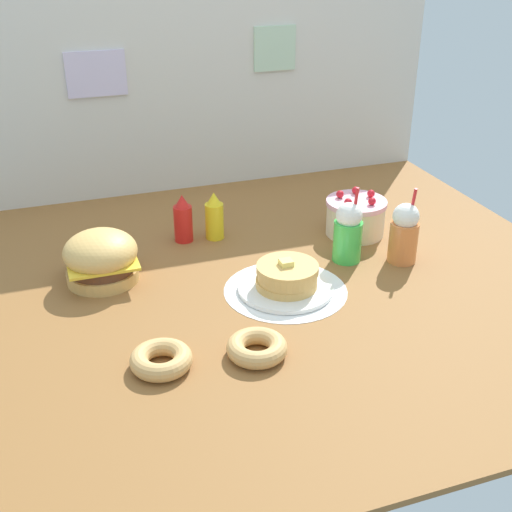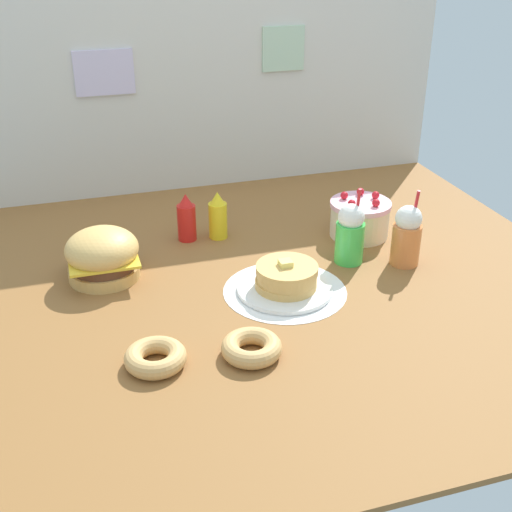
% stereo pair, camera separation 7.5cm
% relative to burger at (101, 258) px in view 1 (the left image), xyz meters
% --- Properties ---
extents(ground_plane, '(2.33, 2.04, 0.02)m').
position_rel_burger_xyz_m(ground_plane, '(0.54, -0.22, -0.10)').
color(ground_plane, brown).
extents(back_wall, '(2.33, 0.04, 1.03)m').
position_rel_burger_xyz_m(back_wall, '(0.54, 0.80, 0.43)').
color(back_wall, beige).
rests_on(back_wall, ground_plane).
extents(doily_mat, '(0.43, 0.43, 0.00)m').
position_rel_burger_xyz_m(doily_mat, '(0.59, -0.29, -0.09)').
color(doily_mat, white).
rests_on(doily_mat, ground_plane).
extents(burger, '(0.26, 0.26, 0.19)m').
position_rel_burger_xyz_m(burger, '(0.00, 0.00, 0.00)').
color(burger, '#DBA859').
rests_on(burger, ground_plane).
extents(pancake_stack, '(0.33, 0.33, 0.12)m').
position_rel_burger_xyz_m(pancake_stack, '(0.59, -0.29, -0.04)').
color(pancake_stack, white).
rests_on(pancake_stack, doily_mat).
extents(layer_cake, '(0.24, 0.24, 0.18)m').
position_rel_burger_xyz_m(layer_cake, '(1.03, 0.05, -0.01)').
color(layer_cake, beige).
rests_on(layer_cake, ground_plane).
extents(ketchup_bottle, '(0.07, 0.07, 0.20)m').
position_rel_burger_xyz_m(ketchup_bottle, '(0.35, 0.22, 0.00)').
color(ketchup_bottle, red).
rests_on(ketchup_bottle, ground_plane).
extents(mustard_bottle, '(0.07, 0.07, 0.20)m').
position_rel_burger_xyz_m(mustard_bottle, '(0.47, 0.21, 0.00)').
color(mustard_bottle, yellow).
rests_on(mustard_bottle, ground_plane).
extents(cream_soda_cup, '(0.11, 0.11, 0.29)m').
position_rel_burger_xyz_m(cream_soda_cup, '(0.89, -0.14, 0.03)').
color(cream_soda_cup, green).
rests_on(cream_soda_cup, ground_plane).
extents(orange_float_cup, '(0.11, 0.11, 0.29)m').
position_rel_burger_xyz_m(orange_float_cup, '(1.09, -0.22, 0.03)').
color(orange_float_cup, orange).
rests_on(orange_float_cup, ground_plane).
extents(donut_pink_glaze, '(0.18, 0.18, 0.05)m').
position_rel_burger_xyz_m(donut_pink_glaze, '(0.09, -0.58, -0.06)').
color(donut_pink_glaze, tan).
rests_on(donut_pink_glaze, ground_plane).
extents(donut_chocolate, '(0.18, 0.18, 0.05)m').
position_rel_burger_xyz_m(donut_chocolate, '(0.37, -0.61, -0.06)').
color(donut_chocolate, tan).
rests_on(donut_chocolate, ground_plane).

